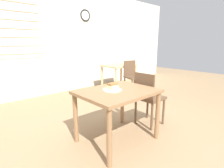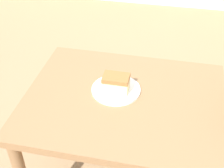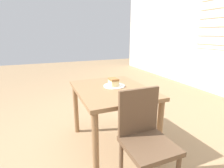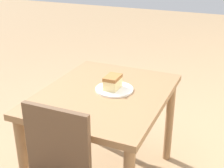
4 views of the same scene
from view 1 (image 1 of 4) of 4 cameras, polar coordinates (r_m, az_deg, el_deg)
name	(u,v)px [view 1 (image 1 of 4)]	position (r m, az deg, el deg)	size (l,w,h in m)	color
ground_plane	(131,142)	(2.52, 6.23, -18.35)	(14.00, 14.00, 0.00)	#997A56
wall_back	(39,39)	(4.73, -22.69, 13.26)	(10.00, 0.10, 2.80)	beige
dining_table_near	(117,98)	(2.32, 1.77, -4.58)	(0.98, 0.78, 0.72)	olive
dining_table_far	(119,69)	(5.00, 2.25, 4.86)	(0.87, 0.69, 0.72)	tan
chair_near_window	(148,96)	(2.85, 11.67, -4.00)	(0.38, 0.38, 0.87)	brown
chair_far_corner	(132,76)	(4.63, 6.55, 2.75)	(0.45, 0.45, 0.87)	brown
plate	(112,90)	(2.28, 0.02, -1.91)	(0.25, 0.25, 0.01)	white
cake_slice	(113,86)	(2.26, 0.24, -0.76)	(0.13, 0.09, 0.09)	beige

